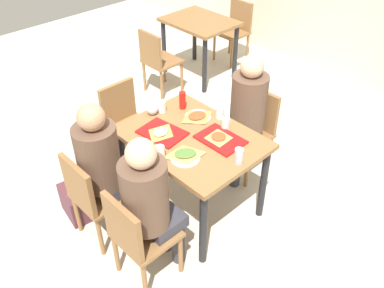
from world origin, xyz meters
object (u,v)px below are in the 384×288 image
Objects in this scene: chair_near_left at (92,194)px; condiment_bottle at (182,100)px; chair_far_side at (253,126)px; background_table at (199,30)px; foil_bundle at (152,109)px; pizza_slice_a at (161,132)px; soda_can at (239,156)px; tray_red_near at (162,133)px; main_table at (192,147)px; person_far_side at (245,110)px; tray_red_far at (220,139)px; chair_near_right at (136,235)px; background_chair_far at (236,27)px; plastic_cup_c at (162,107)px; plastic_cup_b at (160,152)px; background_chair_near at (157,58)px; person_in_brown_jacket at (150,199)px; person_in_red at (103,161)px; paper_plate_near_edge at (185,158)px; pizza_slice_d at (185,154)px; plastic_cup_a at (220,113)px; pizza_slice_b at (219,137)px; paper_plate_center at (198,117)px; chair_left_end at (125,119)px; pizza_slice_c at (197,116)px; handbag at (74,203)px; plastic_cup_d at (225,123)px.

chair_near_left is 5.21× the size of condiment_bottle.
chair_far_side is 2.03m from background_table.
pizza_slice_a is at bearing -27.23° from foil_bundle.
tray_red_near is at bearing -165.87° from soda_can.
main_table is at bearing 37.06° from tray_red_near.
person_far_side is 0.57m from tray_red_far.
chair_near_right is 3.92m from background_chair_far.
plastic_cup_c is (-0.44, -0.74, 0.34)m from chair_far_side.
plastic_cup_b is 0.12× the size of background_chair_near.
person_far_side reaches higher than soda_can.
background_table is (-1.75, 1.02, 0.16)m from chair_far_side.
tray_red_near is at bearing -101.51° from chair_far_side.
background_chair_far is (-2.03, 3.21, -0.25)m from person_in_brown_jacket.
paper_plate_near_edge is at bearing 44.44° from person_in_red.
plastic_cup_b is (-0.16, -0.48, 0.04)m from tray_red_far.
tray_red_far is 0.64m from plastic_cup_c.
pizza_slice_a is 0.33m from pizza_slice_d.
background_chair_near is (-2.22, 1.06, -0.35)m from soda_can.
person_in_brown_jacket reaches higher than plastic_cup_a.
background_chair_near is at bearing 141.43° from pizza_slice_a.
pizza_slice_b is at bearing -167.40° from tray_red_far.
person_in_red is at bearing -103.73° from plastic_cup_a.
chair_near_right is at bearing -66.84° from paper_plate_center.
paper_plate_near_edge is 0.88× the size of pizza_slice_a.
foil_bundle is at bearing 106.76° from person_in_red.
paper_plate_center is 0.36m from pizza_slice_b.
chair_near_left is at bearing -79.17° from plastic_cup_c.
soda_can is (0.30, 0.25, 0.06)m from paper_plate_near_edge.
pizza_slice_b is at bearing 84.21° from pizza_slice_d.
tray_red_near is 1.24× the size of pizza_slice_d.
chair_left_end is at bearing 168.92° from tray_red_near.
plastic_cup_a is (-0.03, 0.35, 0.16)m from main_table.
chair_near_right reaches higher than pizza_slice_d.
pizza_slice_d is 0.35× the size of background_chair_near.
person_in_brown_jacket is at bearing -63.52° from pizza_slice_c.
chair_near_left reaches higher than pizza_slice_b.
plastic_cup_a reaches higher than background_chair_far.
background_table is at bearing 133.14° from paper_plate_near_edge.
chair_left_end is 1.03m from plastic_cup_a.
background_chair_near reaches higher than tray_red_near.
foil_bundle is (-0.19, 0.64, 0.09)m from person_in_red.
pizza_slice_d is 2.90× the size of foil_bundle.
chair_left_end is 1.44m from soda_can.
chair_far_side is 6.83× the size of soda_can.
paper_plate_near_edge is 2.20× the size of foil_bundle.
main_table is 0.25m from pizza_slice_b.
handbag is at bearing -127.47° from main_table.
chair_near_right is 5.21× the size of condiment_bottle.
pizza_slice_d reaches higher than paper_plate_near_edge.
plastic_cup_d is at bearing 26.72° from foil_bundle.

